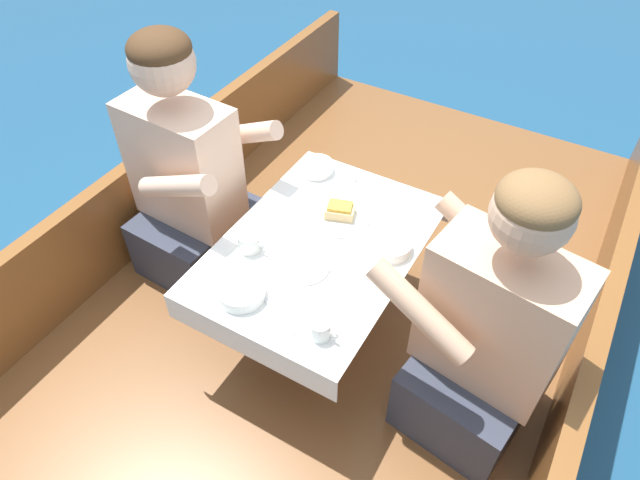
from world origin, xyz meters
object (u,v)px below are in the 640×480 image
object	(u,v)px
person_port	(188,182)
sandwich	(340,210)
coffee_cup_port	(321,329)
coffee_cup_starboard	(249,241)
person_starboard	(487,336)

from	to	relation	value
person_port	sandwich	distance (m)	0.61
coffee_cup_port	coffee_cup_starboard	xyz separation A→B (m)	(-0.38, 0.19, 0.00)
person_port	coffee_cup_starboard	size ratio (longest dim) A/B	9.63
person_starboard	sandwich	distance (m)	0.65
person_port	sandwich	xyz separation A→B (m)	(0.60, 0.11, 0.04)
sandwich	coffee_cup_starboard	xyz separation A→B (m)	(-0.18, -0.29, 0.00)
person_starboard	coffee_cup_port	size ratio (longest dim) A/B	10.90
sandwich	coffee_cup_port	bearing A→B (deg)	-67.44
coffee_cup_port	person_starboard	bearing A→B (deg)	32.14
person_port	coffee_cup_port	xyz separation A→B (m)	(0.80, -0.37, 0.04)
person_starboard	coffee_cup_starboard	distance (m)	0.80
person_port	person_starboard	distance (m)	1.22
sandwich	coffee_cup_port	distance (m)	0.51
sandwich	coffee_cup_port	world-z (taller)	coffee_cup_port
person_starboard	coffee_cup_starboard	size ratio (longest dim) A/B	9.38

